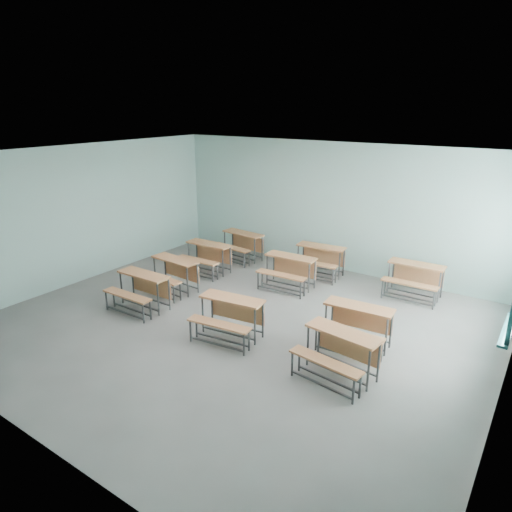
% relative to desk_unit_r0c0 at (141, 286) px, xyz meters
% --- Properties ---
extents(room, '(9.04, 8.04, 3.24)m').
position_rel_desk_unit_r0c0_xyz_m(room, '(2.18, 0.55, 1.10)').
color(room, slate).
rests_on(room, ground).
extents(desk_unit_r0c0, '(1.19, 0.80, 0.74)m').
position_rel_desk_unit_r0c0_xyz_m(desk_unit_r0c0, '(0.00, 0.00, 0.00)').
color(desk_unit_r0c0, '#A5643B').
rests_on(desk_unit_r0c0, ground).
extents(desk_unit_r0c1, '(1.28, 0.94, 0.74)m').
position_rel_desk_unit_r0c0_xyz_m(desk_unit_r0c1, '(2.26, 0.05, 0.00)').
color(desk_unit_r0c1, '#A5643B').
rests_on(desk_unit_r0c1, ground).
extents(desk_unit_r0c2, '(1.27, 0.94, 0.74)m').
position_rel_desk_unit_r0c0_xyz_m(desk_unit_r0c2, '(4.42, -0.00, 0.00)').
color(desk_unit_r0c2, '#A5643B').
rests_on(desk_unit_r0c2, ground).
extents(desk_unit_r1c0, '(1.23, 0.87, 0.74)m').
position_rel_desk_unit_r0c0_xyz_m(desk_unit_r1c0, '(-0.14, 1.05, 0.00)').
color(desk_unit_r1c0, '#A5643B').
rests_on(desk_unit_r1c0, ground).
extents(desk_unit_r1c2, '(1.24, 0.87, 0.74)m').
position_rel_desk_unit_r0c0_xyz_m(desk_unit_r1c2, '(4.28, 1.02, 0.00)').
color(desk_unit_r1c2, '#A5643B').
rests_on(desk_unit_r1c2, ground).
extents(desk_unit_r2c0, '(1.20, 0.82, 0.74)m').
position_rel_desk_unit_r0c0_xyz_m(desk_unit_r2c0, '(-0.27, 2.41, 0.00)').
color(desk_unit_r2c0, '#A5643B').
rests_on(desk_unit_r2c0, ground).
extents(desk_unit_r2c1, '(1.22, 0.85, 0.74)m').
position_rel_desk_unit_r0c0_xyz_m(desk_unit_r2c1, '(1.94, 2.71, 0.00)').
color(desk_unit_r2c1, '#A5643B').
rests_on(desk_unit_r2c1, ground).
extents(desk_unit_r3c0, '(1.26, 0.91, 0.74)m').
position_rel_desk_unit_r0c0_xyz_m(desk_unit_r3c0, '(-0.16, 3.70, 0.00)').
color(desk_unit_r3c0, '#A5643B').
rests_on(desk_unit_r3c0, ground).
extents(desk_unit_r3c1, '(1.24, 0.89, 0.74)m').
position_rel_desk_unit_r0c0_xyz_m(desk_unit_r3c1, '(2.16, 3.81, 0.00)').
color(desk_unit_r3c1, '#A5643B').
rests_on(desk_unit_r3c1, ground).
extents(desk_unit_r3c2, '(1.20, 0.82, 0.74)m').
position_rel_desk_unit_r0c0_xyz_m(desk_unit_r3c2, '(4.48, 3.81, 0.00)').
color(desk_unit_r3c2, '#A5643B').
rests_on(desk_unit_r3c2, ground).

